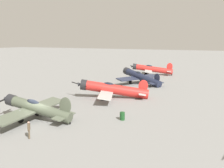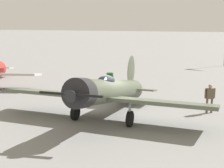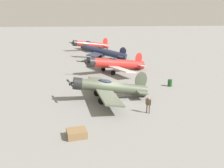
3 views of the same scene
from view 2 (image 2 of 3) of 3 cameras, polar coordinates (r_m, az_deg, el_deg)
The scene contains 4 objects.
ground_plane at distance 17.91m, azimuth 0.00°, elevation -5.67°, with size 400.00×400.00×0.00m, color gray.
airplane_foreground at distance 17.11m, azimuth -0.59°, elevation -1.41°, with size 11.55×9.52×3.18m.
ground_crew_mechanic at distance 19.01m, azimuth 17.17°, elevation -2.01°, with size 0.54×0.46×1.69m.
fuel_drum at distance 27.19m, azimuth -0.38°, elevation 1.03°, with size 0.62×0.62×0.95m.
Camera 2 is at (-7.52, 15.45, 5.05)m, focal length 50.91 mm.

